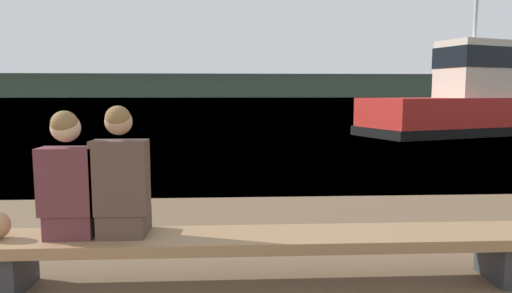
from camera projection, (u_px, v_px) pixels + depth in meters
name	position (u px, v px, depth m)	size (l,w,h in m)	color
water_surface	(227.00, 99.00, 125.70)	(240.00, 240.00, 0.00)	#5684A3
far_shoreline	(228.00, 86.00, 173.11)	(600.00, 12.00, 8.63)	#384233
bench_main	(18.00, 247.00, 3.54)	(8.27, 0.52, 0.42)	#8E6B47
person_left	(69.00, 182.00, 3.50)	(0.42, 0.39, 0.99)	#56282D
person_right	(121.00, 181.00, 3.52)	(0.42, 0.38, 1.02)	#4C382D
tugboat_red	(470.00, 105.00, 17.24)	(9.02, 5.47, 6.05)	red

